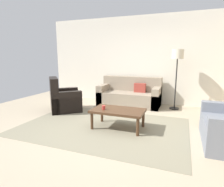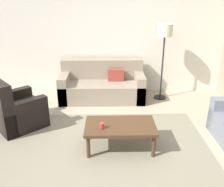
{
  "view_description": "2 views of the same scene",
  "coord_description": "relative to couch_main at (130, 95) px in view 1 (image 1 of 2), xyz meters",
  "views": [
    {
      "loc": [
        1.58,
        -3.59,
        1.49
      ],
      "look_at": [
        0.18,
        0.08,
        0.74
      ],
      "focal_mm": 30.12,
      "sensor_mm": 36.0,
      "label": 1
    },
    {
      "loc": [
        0.14,
        -3.38,
        2.3
      ],
      "look_at": [
        0.21,
        0.14,
        0.89
      ],
      "focal_mm": 39.91,
      "sensor_mm": 36.0,
      "label": 2
    }
  ],
  "objects": [
    {
      "name": "ground_plane",
      "position": [
        -0.02,
        -2.11,
        -0.3
      ],
      "size": [
        8.0,
        8.0,
        0.0
      ],
      "primitive_type": "plane",
      "color": "tan"
    },
    {
      "name": "lamp_standing",
      "position": [
        1.37,
        -0.06,
        1.11
      ],
      "size": [
        0.32,
        0.32,
        1.71
      ],
      "color": "black",
      "rests_on": "ground_plane"
    },
    {
      "name": "area_rug",
      "position": [
        -0.02,
        -2.11,
        -0.3
      ],
      "size": [
        3.54,
        2.42,
        0.01
      ],
      "primitive_type": "cube",
      "color": "gray",
      "rests_on": "ground_plane"
    },
    {
      "name": "rear_partition",
      "position": [
        -0.02,
        0.49,
        1.1
      ],
      "size": [
        6.0,
        0.12,
        2.8
      ],
      "primitive_type": "cube",
      "color": "silver",
      "rests_on": "ground_plane"
    },
    {
      "name": "coffee_table",
      "position": [
        0.32,
        -2.09,
        0.06
      ],
      "size": [
        1.1,
        0.64,
        0.41
      ],
      "color": "#472D1C",
      "rests_on": "ground_plane"
    },
    {
      "name": "armchair_leather",
      "position": [
        -1.58,
        -1.37,
        0.01
      ],
      "size": [
        1.13,
        1.13,
        0.95
      ],
      "color": "black",
      "rests_on": "ground_plane"
    },
    {
      "name": "couch_main",
      "position": [
        0.0,
        0.0,
        0.0
      ],
      "size": [
        1.91,
        0.86,
        0.88
      ],
      "color": "gray",
      "rests_on": "ground_plane"
    },
    {
      "name": "cup",
      "position": [
        0.03,
        -2.19,
        0.15
      ],
      "size": [
        0.07,
        0.07,
        0.09
      ],
      "primitive_type": "cylinder",
      "color": "#B2332D",
      "rests_on": "coffee_table"
    }
  ]
}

